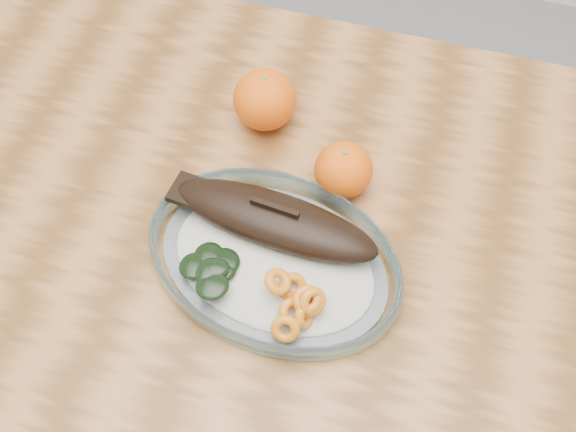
% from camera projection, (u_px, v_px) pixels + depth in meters
% --- Properties ---
extents(ground, '(3.00, 3.00, 0.00)m').
position_uv_depth(ground, '(257.00, 419.00, 1.52)').
color(ground, slate).
rests_on(ground, ground).
extents(dining_table, '(1.20, 0.80, 0.75)m').
position_uv_depth(dining_table, '(239.00, 268.00, 0.97)').
color(dining_table, brown).
rests_on(dining_table, ground).
extents(plated_meal, '(0.66, 0.66, 0.08)m').
position_uv_depth(plated_meal, '(273.00, 256.00, 0.85)').
color(plated_meal, white).
rests_on(plated_meal, dining_table).
extents(orange_left, '(0.08, 0.08, 0.08)m').
position_uv_depth(orange_left, '(265.00, 100.00, 0.95)').
color(orange_left, '#F43D04').
rests_on(orange_left, dining_table).
extents(orange_right, '(0.07, 0.07, 0.07)m').
position_uv_depth(orange_right, '(344.00, 170.00, 0.89)').
color(orange_right, '#F43D04').
rests_on(orange_right, dining_table).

